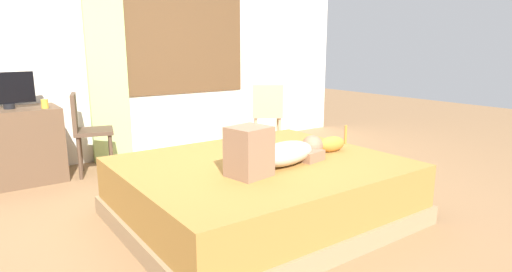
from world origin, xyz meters
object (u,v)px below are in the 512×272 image
(tv_monitor, at_px, (7,90))
(cup, at_px, (45,104))
(person_lying, at_px, (277,152))
(chair_by_desk, at_px, (86,127))
(chair_spare, at_px, (267,112))
(desk, at_px, (11,147))
(bed, at_px, (261,190))
(cat, at_px, (330,144))

(tv_monitor, xyz_separation_m, cup, (0.29, -0.16, -0.14))
(person_lying, xyz_separation_m, chair_by_desk, (-0.79, 2.18, -0.07))
(tv_monitor, relative_size, chair_spare, 0.56)
(person_lying, height_order, chair_by_desk, chair_by_desk)
(desk, bearing_deg, bed, -55.38)
(desk, bearing_deg, cat, -46.66)
(desk, height_order, chair_spare, chair_spare)
(person_lying, distance_m, cat, 0.65)
(desk, bearing_deg, chair_by_desk, -11.91)
(cat, relative_size, tv_monitor, 0.75)
(cup, height_order, chair_spare, chair_spare)
(desk, relative_size, chair_by_desk, 1.05)
(desk, relative_size, chair_spare, 1.05)
(person_lying, bearing_deg, chair_by_desk, 109.78)
(cup, bearing_deg, tv_monitor, 150.78)
(cat, bearing_deg, cup, 130.89)
(cat, height_order, desk, desk)
(cat, bearing_deg, chair_by_desk, 124.37)
(chair_by_desk, bearing_deg, bed, -68.27)
(tv_monitor, bearing_deg, cat, -47.01)
(bed, height_order, desk, desk)
(cup, bearing_deg, cat, -49.11)
(desk, xyz_separation_m, tv_monitor, (0.03, 0.00, 0.55))
(desk, distance_m, chair_by_desk, 0.71)
(chair_spare, bearing_deg, chair_by_desk, 173.32)
(person_lying, relative_size, cup, 10.69)
(chair_by_desk, bearing_deg, cat, -55.63)
(cat, distance_m, desk, 3.07)
(cat, relative_size, desk, 0.40)
(bed, relative_size, desk, 2.28)
(cat, xyz_separation_m, chair_spare, (0.74, 1.83, -0.02))
(desk, xyz_separation_m, cup, (0.31, -0.16, 0.41))
(person_lying, xyz_separation_m, desk, (-1.46, 2.33, -0.21))
(cat, bearing_deg, tv_monitor, 132.99)
(tv_monitor, bearing_deg, person_lying, -58.30)
(bed, xyz_separation_m, desk, (-1.47, 2.13, 0.14))
(bed, distance_m, chair_spare, 2.23)
(bed, relative_size, person_lying, 2.18)
(tv_monitor, height_order, cup, tv_monitor)
(person_lying, height_order, tv_monitor, tv_monitor)
(cat, height_order, cup, cup)
(cat, distance_m, chair_by_desk, 2.53)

